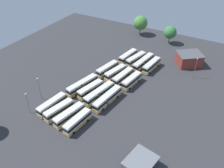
{
  "coord_description": "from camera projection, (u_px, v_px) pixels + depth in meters",
  "views": [
    {
      "loc": [
        -61.72,
        -36.54,
        52.94
      ],
      "look_at": [
        0.44,
        -1.68,
        1.58
      ],
      "focal_mm": 38.14,
      "sensor_mm": 36.0,
      "label": 1
    }
  ],
  "objects": [
    {
      "name": "bus_row0_slot0",
      "position": [
        78.0,
        122.0,
        71.58
      ],
      "size": [
        10.52,
        3.61,
        3.6
      ],
      "color": "silver",
      "rests_on": "ground_plane"
    },
    {
      "name": "depot_building",
      "position": [
        189.0,
        59.0,
        100.71
      ],
      "size": [
        12.59,
        12.91,
        5.27
      ],
      "color": "maroon",
      "rests_on": "ground_plane"
    },
    {
      "name": "bus_row1_slot2",
      "position": [
        90.0,
        89.0,
        84.6
      ],
      "size": [
        10.92,
        4.8,
        3.6
      ],
      "color": "silver",
      "rests_on": "ground_plane"
    },
    {
      "name": "bus_row2_slot2",
      "position": [
        115.0,
        73.0,
        93.48
      ],
      "size": [
        10.76,
        4.89,
        3.6
      ],
      "color": "silver",
      "rests_on": "ground_plane"
    },
    {
      "name": "lamp_post_far_corner",
      "position": [
        39.0,
        88.0,
        80.52
      ],
      "size": [
        0.56,
        0.28,
        8.74
      ],
      "color": "slate",
      "rests_on": "ground_plane"
    },
    {
      "name": "lamp_post_near_entrance",
      "position": [
        28.0,
        102.0,
        75.06
      ],
      "size": [
        0.56,
        0.28,
        7.82
      ],
      "color": "slate",
      "rests_on": "ground_plane"
    },
    {
      "name": "tree_northeast",
      "position": [
        170.0,
        32.0,
        115.49
      ],
      "size": [
        6.22,
        6.22,
        8.91
      ],
      "color": "brown",
      "rests_on": "ground_plane"
    },
    {
      "name": "lamp_post_mid_lot",
      "position": [
        195.0,
        67.0,
        91.39
      ],
      "size": [
        0.56,
        0.28,
        8.6
      ],
      "color": "slate",
      "rests_on": "ground_plane"
    },
    {
      "name": "bus_row3_slot2",
      "position": [
        136.0,
        59.0,
        102.15
      ],
      "size": [
        11.41,
        5.04,
        3.6
      ],
      "color": "silver",
      "rests_on": "ground_plane"
    },
    {
      "name": "bus_row2_slot1",
      "position": [
        123.0,
        77.0,
        91.2
      ],
      "size": [
        11.19,
        4.01,
        3.6
      ],
      "color": "silver",
      "rests_on": "ground_plane"
    },
    {
      "name": "bus_row1_slot3",
      "position": [
        82.0,
        85.0,
        86.68
      ],
      "size": [
        13.6,
        5.33,
        3.6
      ],
      "color": "silver",
      "rests_on": "ground_plane"
    },
    {
      "name": "bus_row1_slot0",
      "position": [
        107.0,
        99.0,
        80.43
      ],
      "size": [
        13.58,
        4.04,
        3.6
      ],
      "color": "silver",
      "rests_on": "ground_plane"
    },
    {
      "name": "ground_plane",
      "position": [
        108.0,
        87.0,
        89.12
      ],
      "size": [
        119.53,
        119.53,
        0.0
      ],
      "primitive_type": "plane",
      "color": "#333335"
    },
    {
      "name": "maintenance_shelter",
      "position": [
        141.0,
        160.0,
        58.69
      ],
      "size": [
        8.94,
        7.93,
        3.5
      ],
      "color": "slate",
      "rests_on": "ground_plane"
    },
    {
      "name": "bus_row1_slot1",
      "position": [
        99.0,
        93.0,
        82.71
      ],
      "size": [
        13.61,
        4.92,
        3.6
      ],
      "color": "silver",
      "rests_on": "ground_plane"
    },
    {
      "name": "bus_row3_slot3",
      "position": [
        128.0,
        56.0,
        104.12
      ],
      "size": [
        11.0,
        4.04,
        3.6
      ],
      "color": "silver",
      "rests_on": "ground_plane"
    },
    {
      "name": "bus_row0_slot2",
      "position": [
        59.0,
        110.0,
        75.72
      ],
      "size": [
        10.68,
        4.73,
        3.6
      ],
      "color": "silver",
      "rests_on": "ground_plane"
    },
    {
      "name": "bus_row0_slot1",
      "position": [
        69.0,
        115.0,
        73.86
      ],
      "size": [
        11.32,
        4.59,
        3.6
      ],
      "color": "silver",
      "rests_on": "ground_plane"
    },
    {
      "name": "bus_row2_slot3",
      "position": [
        107.0,
        69.0,
        95.72
      ],
      "size": [
        11.24,
        4.53,
        3.6
      ],
      "color": "silver",
      "rests_on": "ground_plane"
    },
    {
      "name": "tree_east_edge",
      "position": [
        140.0,
        23.0,
        123.83
      ],
      "size": [
        7.33,
        7.33,
        10.08
      ],
      "color": "brown",
      "rests_on": "ground_plane"
    },
    {
      "name": "bus_row3_slot1",
      "position": [
        143.0,
        62.0,
        100.0
      ],
      "size": [
        13.6,
        4.37,
        3.6
      ],
      "color": "silver",
      "rests_on": "ground_plane"
    },
    {
      "name": "bus_row0_slot3",
      "position": [
        52.0,
        105.0,
        77.88
      ],
      "size": [
        11.32,
        3.91,
        3.6
      ],
      "color": "silver",
      "rests_on": "ground_plane"
    },
    {
      "name": "bus_row2_slot0",
      "position": [
        132.0,
        81.0,
        89.02
      ],
      "size": [
        10.4,
        3.94,
        3.6
      ],
      "color": "silver",
      "rests_on": "ground_plane"
    },
    {
      "name": "bus_row3_slot0",
      "position": [
        152.0,
        65.0,
        97.99
      ],
      "size": [
        11.35,
        3.91,
        3.6
      ],
      "color": "silver",
      "rests_on": "ground_plane"
    }
  ]
}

